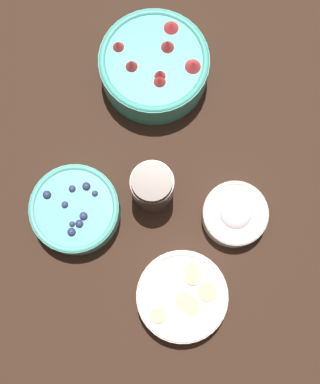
% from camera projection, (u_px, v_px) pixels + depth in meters
% --- Properties ---
extents(ground_plane, '(4.00, 4.00, 0.00)m').
position_uv_depth(ground_plane, '(171.00, 157.00, 1.04)').
color(ground_plane, '#382319').
extents(bowl_strawberries, '(0.21, 0.21, 0.10)m').
position_uv_depth(bowl_strawberries, '(154.00, 66.00, 1.03)').
color(bowl_strawberries, '#47AD9E').
rests_on(bowl_strawberries, ground_plane).
extents(bowl_blueberries, '(0.16, 0.16, 0.06)m').
position_uv_depth(bowl_blueberries, '(75.00, 210.00, 0.99)').
color(bowl_blueberries, '#56B7A8').
rests_on(bowl_blueberries, ground_plane).
extents(bowl_bananas, '(0.16, 0.16, 0.05)m').
position_uv_depth(bowl_bananas, '(182.00, 296.00, 0.96)').
color(bowl_bananas, white).
rests_on(bowl_bananas, ground_plane).
extents(bowl_cream, '(0.12, 0.12, 0.05)m').
position_uv_depth(bowl_cream, '(235.00, 214.00, 0.99)').
color(bowl_cream, silver).
rests_on(bowl_cream, ground_plane).
extents(jar_chocolate, '(0.08, 0.08, 0.10)m').
position_uv_depth(jar_chocolate, '(154.00, 188.00, 0.98)').
color(jar_chocolate, '#4C3D33').
rests_on(jar_chocolate, ground_plane).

